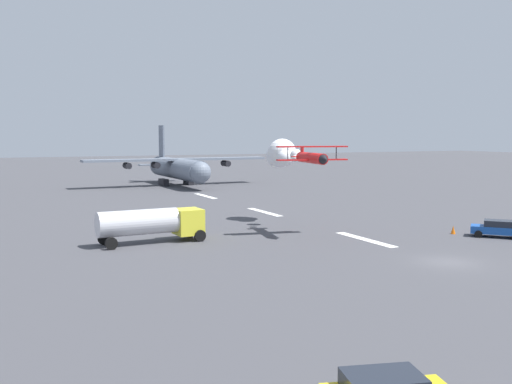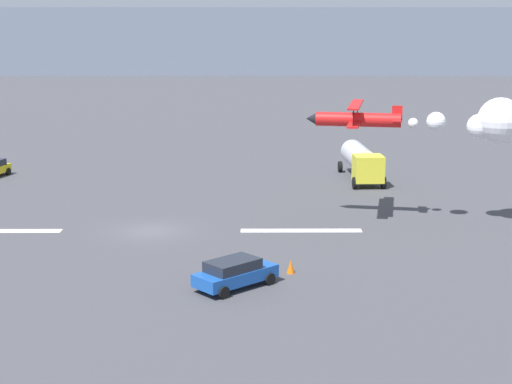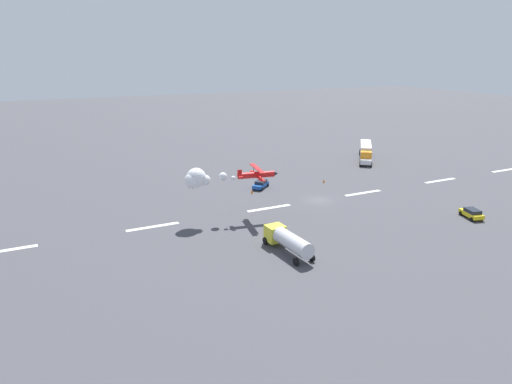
% 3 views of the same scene
% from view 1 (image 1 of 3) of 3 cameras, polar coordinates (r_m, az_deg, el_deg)
% --- Properties ---
extents(ground_plane, '(440.00, 440.00, 0.00)m').
position_cam_1_polar(ground_plane, '(43.80, 18.41, -6.57)').
color(ground_plane, '#424247').
rests_on(ground_plane, ground).
extents(runway_stripe_4, '(8.00, 0.90, 0.01)m').
position_cam_1_polar(runway_stripe_4, '(51.26, 10.71, -4.61)').
color(runway_stripe_4, white).
rests_on(runway_stripe_4, ground).
extents(runway_stripe_5, '(8.00, 0.90, 0.01)m').
position_cam_1_polar(runway_stripe_5, '(68.09, 0.83, -1.99)').
color(runway_stripe_5, white).
rests_on(runway_stripe_5, ground).
extents(runway_stripe_6, '(8.00, 0.90, 0.01)m').
position_cam_1_polar(runway_stripe_6, '(86.22, -5.00, -0.40)').
color(runway_stripe_6, white).
rests_on(runway_stripe_6, ground).
extents(cargo_transport_plane, '(24.62, 33.34, 10.88)m').
position_cam_1_polar(cargo_transport_plane, '(103.47, -7.56, 2.38)').
color(cargo_transport_plane, slate).
rests_on(cargo_transport_plane, ground).
extents(stunt_biplane_red, '(14.59, 6.66, 3.07)m').
position_cam_1_polar(stunt_biplane_red, '(59.64, 2.87, 3.69)').
color(stunt_biplane_red, red).
extents(fuel_tanker_truck, '(3.14, 8.97, 2.90)m').
position_cam_1_polar(fuel_tanker_truck, '(49.21, -10.16, -2.98)').
color(fuel_tanker_truck, yellow).
rests_on(fuel_tanker_truck, ground).
extents(followme_car_yellow, '(4.54, 4.34, 1.52)m').
position_cam_1_polar(followme_car_yellow, '(55.66, 22.78, -3.31)').
color(followme_car_yellow, '#194CA5').
rests_on(followme_car_yellow, ground).
extents(traffic_cone_far, '(0.44, 0.44, 0.75)m').
position_cam_1_polar(traffic_cone_far, '(56.09, 18.85, -3.55)').
color(traffic_cone_far, orange).
rests_on(traffic_cone_far, ground).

